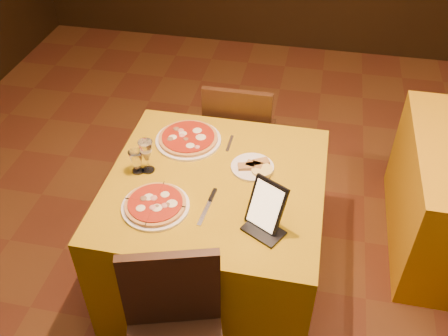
% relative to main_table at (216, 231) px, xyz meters
% --- Properties ---
extents(main_table, '(1.10, 1.10, 0.75)m').
position_rel_main_table_xyz_m(main_table, '(0.00, 0.00, 0.00)').
color(main_table, '#AB840A').
rests_on(main_table, floor).
extents(chair_main_far, '(0.40, 0.40, 0.91)m').
position_rel_main_table_xyz_m(chair_main_far, '(0.00, 0.80, 0.08)').
color(chair_main_far, '#2F200F').
rests_on(chair_main_far, floor).
extents(pizza_near, '(0.33, 0.33, 0.03)m').
position_rel_main_table_xyz_m(pizza_near, '(-0.24, -0.24, 0.39)').
color(pizza_near, white).
rests_on(pizza_near, main_table).
extents(pizza_far, '(0.37, 0.37, 0.03)m').
position_rel_main_table_xyz_m(pizza_far, '(-0.22, 0.29, 0.39)').
color(pizza_far, white).
rests_on(pizza_far, main_table).
extents(cutlet_dish, '(0.23, 0.23, 0.03)m').
position_rel_main_table_xyz_m(cutlet_dish, '(0.17, 0.13, 0.39)').
color(cutlet_dish, white).
rests_on(cutlet_dish, main_table).
extents(wine_glass, '(0.11, 0.11, 0.19)m').
position_rel_main_table_xyz_m(wine_glass, '(-0.36, 0.01, 0.47)').
color(wine_glass, tan).
rests_on(wine_glass, main_table).
extents(water_glass, '(0.07, 0.07, 0.13)m').
position_rel_main_table_xyz_m(water_glass, '(-0.41, -0.01, 0.44)').
color(water_glass, white).
rests_on(water_glass, main_table).
extents(tablet, '(0.20, 0.17, 0.23)m').
position_rel_main_table_xyz_m(tablet, '(0.29, -0.25, 0.49)').
color(tablet, black).
rests_on(tablet, main_table).
extents(knife, '(0.05, 0.25, 0.01)m').
position_rel_main_table_xyz_m(knife, '(0.00, -0.20, 0.38)').
color(knife, '#B6B6BD').
rests_on(knife, main_table).
extents(fork_near, '(0.07, 0.15, 0.01)m').
position_rel_main_table_xyz_m(fork_near, '(-0.36, -0.18, 0.38)').
color(fork_near, silver).
rests_on(fork_near, main_table).
extents(fork_far, '(0.02, 0.15, 0.01)m').
position_rel_main_table_xyz_m(fork_far, '(0.01, 0.32, 0.38)').
color(fork_far, silver).
rests_on(fork_far, main_table).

